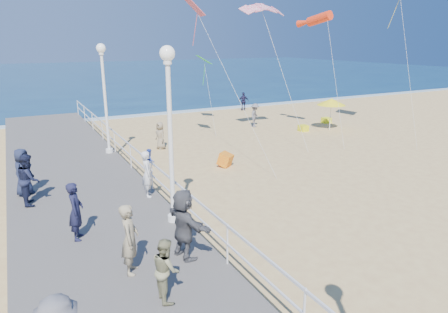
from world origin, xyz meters
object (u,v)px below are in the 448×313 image
spectator_6 (130,239)px  beach_umbrella (331,102)px  spectator_4 (23,172)px  spectator_7 (29,179)px  beach_chair_left (326,120)px  spectator_0 (76,211)px  lamp_post_far (104,88)px  beach_walker_a (255,115)px  box_kite (225,161)px  spectator_5 (184,224)px  lamp_post_mid (170,118)px  spectator_1 (166,269)px  toddler_held (150,161)px  beach_chair_right (303,128)px  beach_walker_c (160,136)px  woman_holding_toddler (148,174)px

spectator_6 → beach_umbrella: size_ratio=0.83×
spectator_4 → beach_umbrella: size_ratio=0.82×
spectator_7 → beach_chair_left: size_ratio=3.23×
spectator_0 → beach_chair_left: bearing=-42.9°
lamp_post_far → spectator_4: lamp_post_far is taller
lamp_post_far → beach_walker_a: (10.83, 3.45, -2.83)m
spectator_7 → box_kite: spectator_7 is taller
spectator_0 → spectator_5: spectator_5 is taller
spectator_0 → spectator_7: 3.60m
spectator_5 → beach_umbrella: 19.16m
lamp_post_mid → spectator_1: (-1.53, -3.61, -2.55)m
lamp_post_far → beach_chair_left: bearing=7.7°
spectator_0 → box_kite: size_ratio=2.82×
lamp_post_far → spectator_7: bearing=-125.6°
toddler_held → beach_chair_left: toddler_held is taller
lamp_post_mid → lamp_post_far: (0.00, 9.00, 0.00)m
spectator_0 → spectator_7: (-1.03, 3.45, 0.04)m
lamp_post_mid → spectator_7: bearing=136.8°
lamp_post_far → box_kite: 6.85m
spectator_1 → spectator_7: bearing=21.3°
lamp_post_mid → lamp_post_far: same height
spectator_0 → spectator_4: size_ratio=0.97×
spectator_0 → beach_chair_left: size_ratio=3.07×
lamp_post_mid → beach_chair_right: bearing=37.0°
toddler_held → beach_walker_c: bearing=-8.1°
box_kite → spectator_5: bearing=-160.1°
lamp_post_far → beach_umbrella: (14.83, 0.27, -1.75)m
lamp_post_far → woman_holding_toddler: 7.04m
spectator_5 → woman_holding_toddler: bearing=-16.2°
lamp_post_mid → box_kite: (4.64, 5.25, -3.36)m
lamp_post_mid → beach_chair_right: size_ratio=9.67×
beach_walker_c → beach_umbrella: 11.88m
beach_walker_a → beach_chair_right: (2.16, -2.66, -0.63)m
spectator_6 → beach_walker_c: bearing=0.5°
box_kite → lamp_post_far: bearing=105.8°
spectator_4 → spectator_5: size_ratio=0.93×
beach_chair_right → spectator_5: bearing=-138.5°
box_kite → beach_walker_c: bearing=74.0°
beach_chair_right → spectator_0: bearing=-148.7°
beach_walker_a → spectator_5: bearing=-168.0°
beach_walker_a → beach_chair_right: size_ratio=3.01×
spectator_5 → beach_walker_c: spectator_5 is taller
beach_chair_right → beach_chair_left: bearing=23.4°
box_kite → beach_chair_left: (11.62, 5.95, -0.10)m
lamp_post_far → spectator_0: 9.58m
spectator_0 → spectator_1: size_ratio=1.18×
beach_chair_right → spectator_4: bearing=-163.1°
spectator_0 → beach_walker_c: spectator_0 is taller
lamp_post_mid → beach_walker_c: size_ratio=3.48×
lamp_post_mid → spectator_0: size_ratio=3.15×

